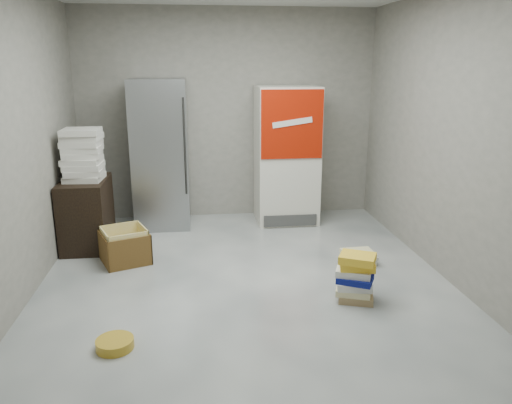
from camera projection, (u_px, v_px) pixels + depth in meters
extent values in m
plane|color=silver|center=(247.00, 290.00, 4.76)|extent=(5.00, 5.00, 0.00)
cube|color=gray|center=(228.00, 115.00, 6.77)|extent=(4.00, 0.04, 2.80)
cube|color=gray|center=(311.00, 241.00, 1.99)|extent=(4.00, 0.04, 2.80)
cube|color=gray|center=(8.00, 148.00, 4.15)|extent=(0.04, 5.00, 2.80)
cube|color=gray|center=(461.00, 140.00, 4.62)|extent=(0.04, 5.00, 2.80)
cube|color=#9DA0A5|center=(161.00, 154.00, 6.44)|extent=(0.70, 0.70, 1.90)
cylinder|color=#333333|center=(185.00, 147.00, 6.09)|extent=(0.02, 0.02, 1.19)
cube|color=silver|center=(286.00, 155.00, 6.64)|extent=(0.80, 0.70, 1.80)
cube|color=#A91806|center=(292.00, 125.00, 6.18)|extent=(0.78, 0.02, 0.85)
cube|color=white|center=(292.00, 123.00, 6.15)|extent=(0.50, 0.01, 0.14)
cube|color=#3F3F3F|center=(290.00, 221.00, 6.51)|extent=(0.70, 0.02, 0.15)
cube|color=black|center=(87.00, 214.00, 5.79)|extent=(0.50, 0.80, 0.80)
cube|color=white|center=(85.00, 177.00, 5.67)|extent=(0.42, 0.42, 0.06)
cube|color=white|center=(85.00, 172.00, 5.65)|extent=(0.41, 0.41, 0.06)
cube|color=white|center=(84.00, 166.00, 5.63)|extent=(0.41, 0.41, 0.06)
cube|color=white|center=(82.00, 160.00, 5.62)|extent=(0.42, 0.42, 0.06)
cube|color=white|center=(83.00, 154.00, 5.61)|extent=(0.42, 0.42, 0.06)
cube|color=white|center=(83.00, 149.00, 5.60)|extent=(0.40, 0.40, 0.06)
cube|color=white|center=(81.00, 143.00, 5.58)|extent=(0.41, 0.41, 0.06)
cube|color=white|center=(82.00, 137.00, 5.57)|extent=(0.42, 0.42, 0.06)
cube|color=white|center=(81.00, 132.00, 5.53)|extent=(0.40, 0.40, 0.06)
cube|color=#947950|center=(356.00, 297.00, 4.53)|extent=(0.36, 0.32, 0.06)
cube|color=beige|center=(353.00, 290.00, 4.53)|extent=(0.37, 0.33, 0.06)
cube|color=silver|center=(354.00, 284.00, 4.51)|extent=(0.35, 0.30, 0.07)
cube|color=navy|center=(355.00, 279.00, 4.47)|extent=(0.38, 0.36, 0.06)
cube|color=silver|center=(354.00, 271.00, 4.48)|extent=(0.37, 0.34, 0.06)
cube|color=yellow|center=(357.00, 264.00, 4.47)|extent=(0.35, 0.30, 0.07)
cube|color=yellow|center=(358.00, 258.00, 4.42)|extent=(0.38, 0.35, 0.07)
cube|color=beige|center=(357.00, 262.00, 5.36)|extent=(0.36, 0.30, 0.05)
cube|color=silver|center=(359.00, 257.00, 5.36)|extent=(0.36, 0.29, 0.05)
cube|color=beige|center=(358.00, 253.00, 5.33)|extent=(0.34, 0.27, 0.05)
cube|color=yellow|center=(126.00, 261.00, 5.43)|extent=(0.57, 0.57, 0.01)
cube|color=brown|center=(120.00, 241.00, 5.58)|extent=(0.44, 0.18, 0.33)
cube|color=brown|center=(130.00, 254.00, 5.19)|extent=(0.44, 0.18, 0.33)
cube|color=brown|center=(104.00, 251.00, 5.28)|extent=(0.18, 0.44, 0.33)
cube|color=brown|center=(146.00, 244.00, 5.49)|extent=(0.18, 0.44, 0.33)
cube|color=yellow|center=(120.00, 239.00, 5.56)|extent=(0.40, 0.17, 0.38)
cube|color=yellow|center=(130.00, 251.00, 5.20)|extent=(0.40, 0.17, 0.38)
cube|color=yellow|center=(105.00, 248.00, 5.29)|extent=(0.17, 0.40, 0.38)
cube|color=yellow|center=(144.00, 242.00, 5.48)|extent=(0.17, 0.40, 0.38)
cylinder|color=gold|center=(115.00, 344.00, 3.77)|extent=(0.36, 0.36, 0.08)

